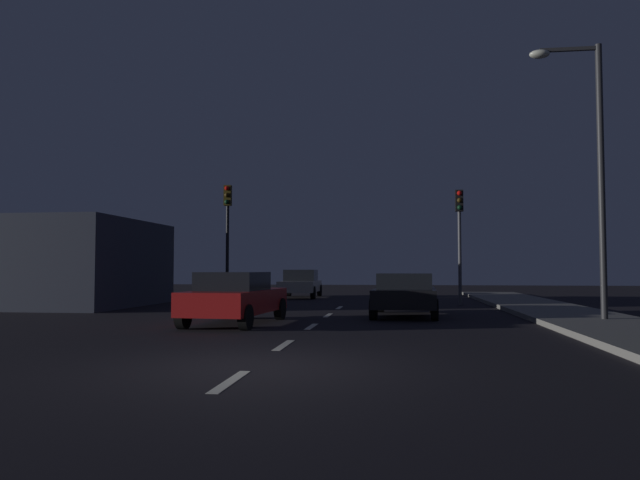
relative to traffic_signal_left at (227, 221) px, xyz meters
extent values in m
plane|color=black|center=(5.14, -9.19, -3.61)|extent=(80.00, 80.00, 0.00)
cube|color=gray|center=(12.64, -9.19, -3.54)|extent=(3.00, 40.00, 0.15)
cube|color=silver|center=(5.14, -17.39, -3.61)|extent=(0.16, 1.60, 0.01)
cube|color=silver|center=(5.14, -13.59, -3.61)|extent=(0.16, 1.60, 0.01)
cube|color=silver|center=(5.14, -9.79, -3.61)|extent=(0.16, 1.60, 0.01)
cube|color=silver|center=(5.14, -5.99, -3.61)|extent=(0.16, 1.60, 0.01)
cube|color=silver|center=(5.14, -2.19, -3.61)|extent=(0.16, 1.60, 0.01)
cylinder|color=black|center=(0.00, 0.02, -1.02)|extent=(0.14, 0.14, 5.18)
cube|color=#382D0C|center=(0.00, 0.02, 1.12)|extent=(0.32, 0.24, 0.90)
sphere|color=red|center=(0.00, -0.14, 1.42)|extent=(0.20, 0.20, 0.20)
sphere|color=#3F2D0C|center=(0.00, -0.14, 1.12)|extent=(0.20, 0.20, 0.20)
sphere|color=#0C3319|center=(0.00, -0.14, 0.82)|extent=(0.20, 0.20, 0.20)
cylinder|color=#4C4C51|center=(9.96, 0.02, -1.21)|extent=(0.14, 0.14, 4.80)
cube|color=black|center=(9.96, 0.02, 0.74)|extent=(0.32, 0.24, 0.90)
sphere|color=red|center=(9.96, -0.14, 1.04)|extent=(0.20, 0.20, 0.20)
sphere|color=#3F2D0C|center=(9.96, -0.14, 0.74)|extent=(0.20, 0.20, 0.20)
sphere|color=#0C3319|center=(9.96, -0.14, 0.44)|extent=(0.20, 0.20, 0.20)
cube|color=black|center=(7.61, -5.99, -3.01)|extent=(2.07, 4.30, 0.56)
cube|color=black|center=(7.60, -6.20, -2.49)|extent=(1.75, 1.97, 0.48)
cylinder|color=black|center=(6.79, -4.39, -3.29)|extent=(0.25, 0.65, 0.64)
cylinder|color=black|center=(8.57, -4.47, -3.29)|extent=(0.25, 0.65, 0.64)
cylinder|color=black|center=(6.66, -7.51, -3.29)|extent=(0.25, 0.65, 0.64)
cylinder|color=black|center=(8.44, -7.59, -3.29)|extent=(0.25, 0.65, 0.64)
cube|color=#B21919|center=(2.98, -9.34, -2.99)|extent=(2.06, 4.38, 0.61)
cube|color=black|center=(2.96, -9.55, -2.44)|extent=(1.68, 2.03, 0.49)
cylinder|color=black|center=(2.28, -7.70, -3.29)|extent=(0.26, 0.65, 0.64)
cylinder|color=black|center=(3.91, -7.81, -3.29)|extent=(0.26, 0.65, 0.64)
cylinder|color=black|center=(2.05, -10.86, -3.29)|extent=(0.26, 0.65, 0.64)
cylinder|color=black|center=(3.68, -10.97, -3.29)|extent=(0.26, 0.65, 0.64)
cube|color=beige|center=(2.32, 5.63, -3.02)|extent=(1.91, 4.14, 0.55)
cube|color=black|center=(2.32, 5.83, -2.45)|extent=(1.64, 1.88, 0.59)
cylinder|color=black|center=(3.21, 4.15, -3.29)|extent=(0.23, 0.64, 0.64)
cylinder|color=black|center=(1.51, 4.11, -3.29)|extent=(0.23, 0.64, 0.64)
cylinder|color=black|center=(3.14, 7.15, -3.29)|extent=(0.23, 0.64, 0.64)
cylinder|color=black|center=(1.44, 7.11, -3.29)|extent=(0.23, 0.64, 0.64)
cylinder|color=#2D2D30|center=(12.94, -8.17, 0.25)|extent=(0.18, 0.18, 7.72)
cube|color=#2D2D30|center=(12.15, -8.17, 4.01)|extent=(1.57, 0.10, 0.10)
ellipsoid|color=silver|center=(11.37, -8.17, 3.91)|extent=(0.56, 0.36, 0.24)
cube|color=#333847|center=(-5.52, -2.49, -1.88)|extent=(5.31, 7.21, 3.46)
camera|label=1|loc=(7.36, -25.17, -2.11)|focal=33.31mm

